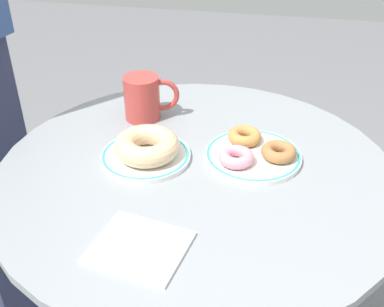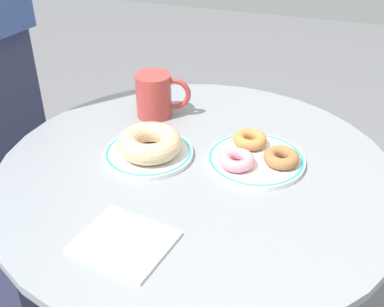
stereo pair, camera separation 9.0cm
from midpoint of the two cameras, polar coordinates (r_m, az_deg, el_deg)
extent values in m
cylinder|color=gray|center=(0.93, 3.32, -2.29)|extent=(0.78, 0.78, 0.02)
cylinder|color=gray|center=(1.17, 2.75, -16.46)|extent=(0.06, 0.06, 0.68)
cylinder|color=white|center=(0.96, -2.55, -0.06)|extent=(0.18, 0.18, 0.01)
torus|color=#38B2A8|center=(0.96, -2.55, 0.11)|extent=(0.18, 0.18, 0.01)
cylinder|color=white|center=(0.95, 10.38, -0.86)|extent=(0.19, 0.19, 0.01)
torus|color=#38B2A8|center=(0.95, 10.40, -0.70)|extent=(0.19, 0.19, 0.01)
torus|color=#E0B789|center=(0.94, -2.39, 1.21)|extent=(0.18, 0.18, 0.04)
torus|color=#A36B3D|center=(0.94, 13.42, -0.55)|extent=(0.10, 0.10, 0.02)
torus|color=#BC7F42|center=(0.98, 9.60, 1.61)|extent=(0.10, 0.10, 0.02)
torus|color=pink|center=(0.92, 8.21, -0.85)|extent=(0.09, 0.09, 0.02)
cube|color=white|center=(0.76, -4.75, -10.68)|extent=(0.16, 0.15, 0.01)
cylinder|color=#B73D38|center=(1.09, -2.26, 6.93)|extent=(0.08, 0.08, 0.10)
torus|color=#B73D38|center=(1.08, 0.23, 7.12)|extent=(0.08, 0.03, 0.08)
camera|label=1|loc=(0.05, -87.14, 1.85)|focal=44.36mm
camera|label=2|loc=(0.05, 92.86, -1.85)|focal=44.36mm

